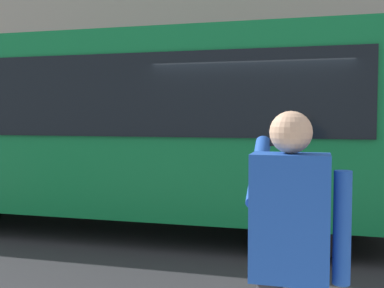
{
  "coord_description": "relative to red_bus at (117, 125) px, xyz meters",
  "views": [
    {
      "loc": [
        -0.82,
        6.87,
        1.82
      ],
      "look_at": [
        1.14,
        -0.47,
        1.37
      ],
      "focal_mm": 43.79,
      "sensor_mm": 36.0,
      "label": 1
    }
  ],
  "objects": [
    {
      "name": "ground_plane",
      "position": [
        -2.33,
        0.18,
        -1.68
      ],
      "size": [
        60.0,
        60.0,
        0.0
      ],
      "primitive_type": "plane",
      "color": "#2B2B2D"
    },
    {
      "name": "red_bus",
      "position": [
        0.0,
        0.0,
        0.0
      ],
      "size": [
        9.05,
        2.54,
        3.08
      ],
      "color": "#0F7238",
      "rests_on": "ground_plane"
    },
    {
      "name": "pedestrian_photographer",
      "position": [
        -3.03,
        4.59,
        -0.54
      ],
      "size": [
        0.53,
        0.52,
        1.7
      ],
      "color": "#2D2D33",
      "rests_on": "sidewalk_curb"
    }
  ]
}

